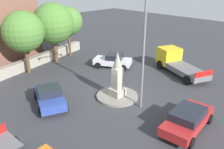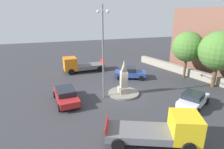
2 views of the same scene
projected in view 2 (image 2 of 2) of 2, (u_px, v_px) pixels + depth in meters
ground_plane at (124, 94)px, 19.64m from camera, size 80.00×80.00×0.00m
traffic_island at (124, 93)px, 19.61m from camera, size 3.24×3.24×0.19m
monument at (124, 78)px, 19.08m from camera, size 1.04×1.04×3.54m
streetlamp at (103, 45)px, 17.17m from camera, size 3.52×0.28×8.88m
car_red_parked_left at (66, 95)px, 17.63m from camera, size 4.50×2.35×1.38m
car_blue_near_island at (130, 73)px, 24.09m from camera, size 3.08×4.25×1.47m
car_white_parked_right at (193, 99)px, 16.79m from camera, size 3.38×4.14×1.43m
truck_orange_passing at (79, 65)px, 26.59m from camera, size 2.61×5.82×2.21m
truck_yellow_approaching at (164, 130)px, 12.02m from camera, size 4.08×6.25×2.10m
stone_boundary_wall at (188, 72)px, 25.14m from camera, size 17.74×5.41×1.03m
corner_building at (216, 40)px, 26.79m from camera, size 10.95×10.25×8.78m
tree_mid_cluster at (219, 51)px, 20.27m from camera, size 4.31×4.31×6.36m
tree_far_corner at (188, 47)px, 23.41m from camera, size 3.82×3.82×5.99m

